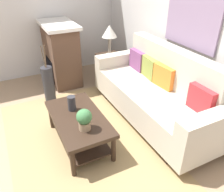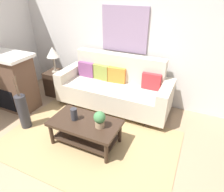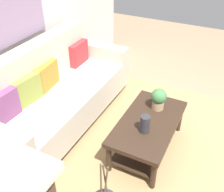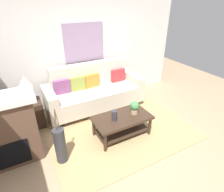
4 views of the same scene
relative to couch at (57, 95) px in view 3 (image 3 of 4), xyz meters
The scene contains 15 objects.
ground_plane 1.76m from the couch, 87.59° to the right, with size 9.01×9.01×0.00m, color #9E7F60.
wall_back 1.07m from the couch, 82.40° to the left, with size 5.01×0.10×2.70m, color silver.
area_rug 1.27m from the couch, 86.59° to the right, with size 2.83×1.82×0.01m, color #A38456.
couch is the anchor object (origin of this frame).
throw_pillow_plum 0.77m from the couch, behind, with size 0.36×0.12×0.32m, color #7A4270.
throw_pillow_olive 0.45m from the couch, 160.74° to the left, with size 0.36×0.12×0.32m, color olive.
throw_pillow_orange 0.28m from the couch, 90.00° to the left, with size 0.36×0.12×0.32m, color orange.
throw_pillow_crimson 0.77m from the couch, ahead, with size 0.36×0.12×0.32m, color red.
coffee_table 1.22m from the couch, 88.07° to the right, with size 1.10×0.60×0.43m.
tabletop_vase 1.25m from the couch, 96.45° to the right, with size 0.10×0.10×0.20m, color #2D2D33.
potted_plant_tabletop 1.27m from the couch, 75.82° to the right, with size 0.18×0.18×0.26m.
floor_vase_branch_a 1.80m from the couch, 131.43° to the right, with size 0.01×0.01×0.36m, color brown.
floor_vase_branch_b 1.80m from the couch, 132.54° to the right, with size 0.01×0.01×0.36m, color brown.
floor_vase_branch_c 1.83m from the couch, 131.78° to the right, with size 0.01×0.01×0.36m, color brown.
framed_painting 1.18m from the couch, 90.00° to the left, with size 0.95×0.03×0.87m, color gray.
Camera 3 is at (-2.25, -0.18, 2.34)m, focal length 42.81 mm.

